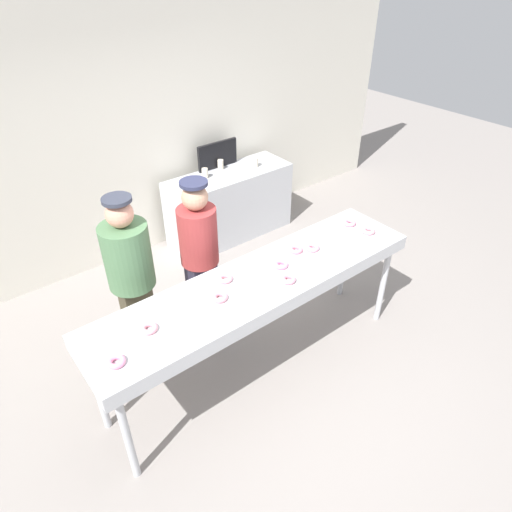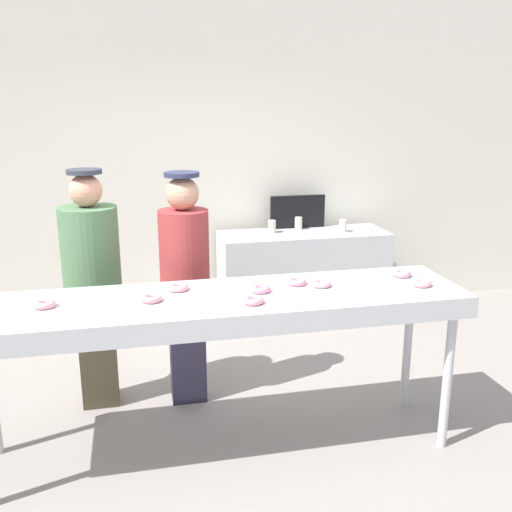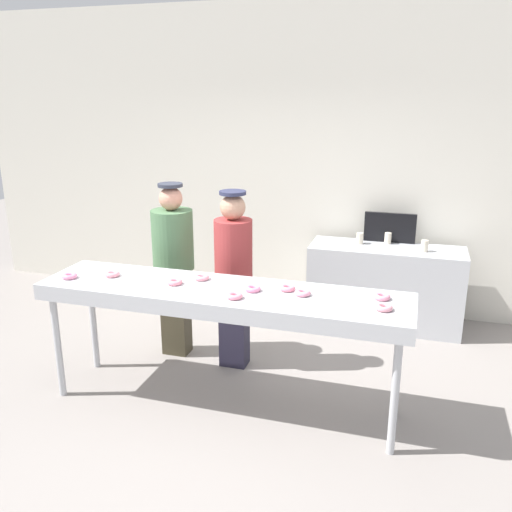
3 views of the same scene
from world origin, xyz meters
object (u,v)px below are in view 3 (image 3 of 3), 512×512
object	(u,v)px
strawberry_donut_4	(70,276)
strawberry_donut_8	(384,307)
paper_cup_1	(360,238)
paper_cup_0	(388,238)
strawberry_donut_5	(287,288)
strawberry_donut_6	(202,277)
paper_cup_2	(425,246)
strawberry_donut_2	(253,289)
fryer_conveyor	(222,298)
menu_display	(390,228)
strawberry_donut_3	(303,293)
prep_counter	(385,287)
strawberry_donut_0	(112,274)
worker_assistant	(173,258)
strawberry_donut_9	(235,296)
strawberry_donut_1	(175,282)
strawberry_donut_7	(382,297)
worker_baker	(234,270)

from	to	relation	value
strawberry_donut_4	strawberry_donut_8	bearing A→B (deg)	1.11
strawberry_donut_8	paper_cup_1	bearing A→B (deg)	100.58
paper_cup_0	strawberry_donut_5	bearing A→B (deg)	-106.85
strawberry_donut_6	paper_cup_2	world-z (taller)	strawberry_donut_6
strawberry_donut_2	paper_cup_2	distance (m)	2.26
fryer_conveyor	strawberry_donut_2	distance (m)	0.26
strawberry_donut_5	menu_display	distance (m)	2.18
strawberry_donut_3	strawberry_donut_6	distance (m)	0.84
strawberry_donut_2	strawberry_donut_8	xyz separation A→B (m)	(0.96, -0.10, 0.00)
strawberry_donut_4	prep_counter	bearing A→B (deg)	41.78
strawberry_donut_0	paper_cup_0	xyz separation A→B (m)	(2.04, 2.11, -0.08)
paper_cup_0	strawberry_donut_2	bearing A→B (deg)	-112.09
worker_assistant	menu_display	world-z (taller)	worker_assistant
strawberry_donut_5	worker_assistant	size ratio (longest dim) A/B	0.07
strawberry_donut_4	strawberry_donut_9	size ratio (longest dim) A/B	1.00
paper_cup_2	strawberry_donut_1	bearing A→B (deg)	-133.77
strawberry_donut_6	menu_display	distance (m)	2.44
menu_display	strawberry_donut_3	bearing A→B (deg)	-102.79
strawberry_donut_0	worker_assistant	size ratio (longest dim) A/B	0.07
strawberry_donut_4	prep_counter	distance (m)	3.19
prep_counter	paper_cup_0	size ratio (longest dim) A/B	13.42
paper_cup_1	strawberry_donut_0	bearing A→B (deg)	-131.00
strawberry_donut_7	paper_cup_2	distance (m)	1.82
worker_assistant	paper_cup_0	size ratio (longest dim) A/B	13.87
strawberry_donut_7	prep_counter	distance (m)	1.93
strawberry_donut_6	prep_counter	xyz separation A→B (m)	(1.32, 1.82, -0.57)
worker_assistant	paper_cup_0	distance (m)	2.30
strawberry_donut_3	strawberry_donut_4	world-z (taller)	same
fryer_conveyor	strawberry_donut_4	distance (m)	1.25
fryer_conveyor	paper_cup_0	bearing A→B (deg)	62.73
strawberry_donut_4	strawberry_donut_8	world-z (taller)	same
prep_counter	paper_cup_1	distance (m)	0.58
strawberry_donut_2	paper_cup_1	size ratio (longest dim) A/B	1.01
strawberry_donut_0	worker_baker	distance (m)	1.04
strawberry_donut_5	paper_cup_1	xyz separation A→B (m)	(0.33, 1.92, -0.08)
strawberry_donut_9	prep_counter	distance (m)	2.40
strawberry_donut_6	worker_assistant	xyz separation A→B (m)	(-0.52, 0.58, -0.05)
strawberry_donut_9	paper_cup_2	xyz separation A→B (m)	(1.31, 2.08, -0.08)
strawberry_donut_4	strawberry_donut_9	bearing A→B (deg)	-1.54
strawberry_donut_8	worker_assistant	xyz separation A→B (m)	(-1.94, 0.81, -0.05)
fryer_conveyor	worker_assistant	xyz separation A→B (m)	(-0.74, 0.73, 0.04)
strawberry_donut_2	strawberry_donut_8	distance (m)	0.97
strawberry_donut_3	strawberry_donut_6	size ratio (longest dim) A/B	1.00
worker_assistant	paper_cup_1	world-z (taller)	worker_assistant
strawberry_donut_6	strawberry_donut_7	xyz separation A→B (m)	(1.40, -0.02, 0.00)
worker_baker	strawberry_donut_0	bearing A→B (deg)	23.49
menu_display	strawberry_donut_6	bearing A→B (deg)	-122.93
strawberry_donut_4	paper_cup_0	xyz separation A→B (m)	(2.33, 2.25, -0.08)
worker_assistant	prep_counter	world-z (taller)	worker_assistant
worker_baker	prep_counter	size ratio (longest dim) A/B	1.02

